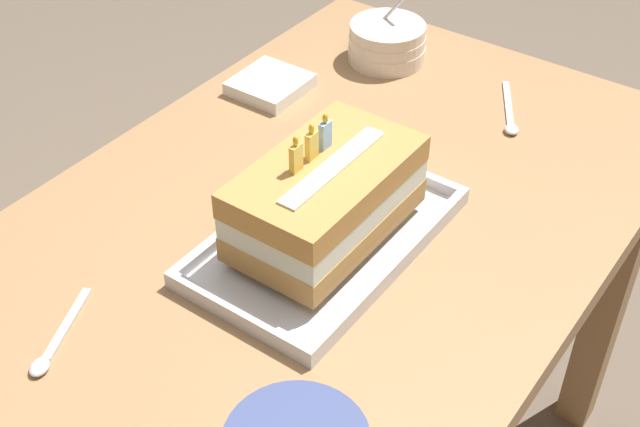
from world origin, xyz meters
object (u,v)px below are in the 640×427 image
object	(u,v)px
serving_spoon_by_bowls	(50,350)
serving_spoon_near_tray	(510,119)
birthday_cake	(326,197)
bowl_stack	(387,42)
foil_tray	(326,239)
napkin_pile	(270,85)

from	to	relation	value
serving_spoon_by_bowls	serving_spoon_near_tray	bearing A→B (deg)	-16.00
birthday_cake	bowl_stack	xyz separation A→B (m)	(0.43, 0.18, -0.04)
bowl_stack	serving_spoon_near_tray	size ratio (longest dim) A/B	0.91
birthday_cake	serving_spoon_near_tray	size ratio (longest dim) A/B	1.72
foil_tray	napkin_pile	bearing A→B (deg)	48.93
foil_tray	bowl_stack	world-z (taller)	bowl_stack
napkin_pile	serving_spoon_near_tray	bearing A→B (deg)	-67.69
serving_spoon_by_bowls	napkin_pile	size ratio (longest dim) A/B	1.20
bowl_stack	serving_spoon_by_bowls	bearing A→B (deg)	-176.45
serving_spoon_near_tray	napkin_pile	size ratio (longest dim) A/B	1.29
serving_spoon_near_tray	serving_spoon_by_bowls	bearing A→B (deg)	164.00
serving_spoon_near_tray	bowl_stack	bearing A→B (deg)	79.04
foil_tray	napkin_pile	distance (m)	0.37
serving_spoon_by_bowls	bowl_stack	bearing A→B (deg)	3.55
serving_spoon_by_bowls	napkin_pile	xyz separation A→B (m)	(0.56, 0.14, 0.01)
bowl_stack	foil_tray	bearing A→B (deg)	-156.89
bowl_stack	napkin_pile	distance (m)	0.21
serving_spoon_near_tray	napkin_pile	bearing A→B (deg)	112.31
napkin_pile	bowl_stack	bearing A→B (deg)	-26.65
birthday_cake	napkin_pile	distance (m)	0.38
serving_spoon_near_tray	napkin_pile	world-z (taller)	napkin_pile
bowl_stack	napkin_pile	xyz separation A→B (m)	(-0.19, 0.10, -0.02)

